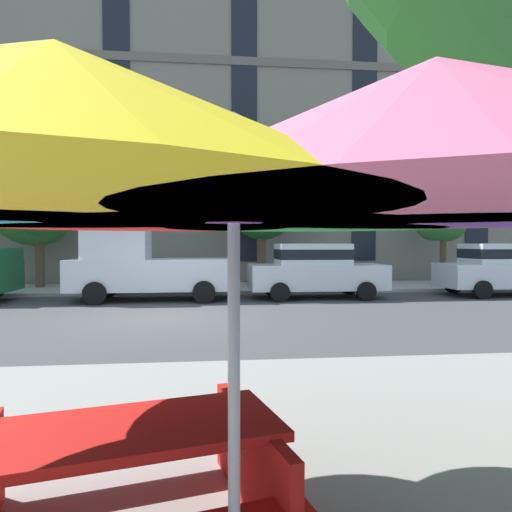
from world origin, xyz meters
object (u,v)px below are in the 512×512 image
(sedan_white, at_px, (315,269))
(patio_umbrella, at_px, (234,175))
(pickup_white, at_px, (146,268))
(street_tree_left, at_px, (36,201))
(street_tree_right, at_px, (440,220))
(sedan_white_midblock, at_px, (503,268))
(street_tree_middle, at_px, (267,197))
(picnic_table, at_px, (126,474))

(sedan_white, bearing_deg, patio_umbrella, -105.19)
(pickup_white, bearing_deg, street_tree_left, 142.08)
(pickup_white, height_order, street_tree_left, street_tree_left)
(sedan_white, distance_m, street_tree_right, 7.45)
(pickup_white, height_order, street_tree_right, street_tree_right)
(pickup_white, xyz_separation_m, sedan_white, (5.44, -0.00, -0.08))
(pickup_white, height_order, sedan_white_midblock, pickup_white)
(sedan_white, bearing_deg, pickup_white, 180.00)
(sedan_white, relative_size, sedan_white_midblock, 1.00)
(sedan_white_midblock, distance_m, patio_umbrella, 16.23)
(sedan_white, distance_m, street_tree_left, 10.80)
(street_tree_left, distance_m, street_tree_middle, 8.77)
(sedan_white_midblock, relative_size, street_tree_left, 0.88)
(sedan_white, relative_size, street_tree_middle, 0.82)
(patio_umbrella, height_order, picnic_table, patio_umbrella)
(sedan_white, distance_m, street_tree_middle, 4.45)
(pickup_white, distance_m, sedan_white, 5.44)
(pickup_white, relative_size, street_tree_right, 1.38)
(sedan_white, height_order, street_tree_middle, street_tree_middle)
(street_tree_middle, xyz_separation_m, patio_umbrella, (-2.29, -16.08, -1.43))
(patio_umbrella, bearing_deg, street_tree_middle, 81.90)
(patio_umbrella, bearing_deg, street_tree_right, 59.47)
(sedan_white, height_order, street_tree_left, street_tree_left)
(street_tree_right, bearing_deg, sedan_white, -149.30)
(sedan_white, height_order, street_tree_right, street_tree_right)
(pickup_white, relative_size, sedan_white_midblock, 1.16)
(patio_umbrella, bearing_deg, picnic_table, 138.44)
(pickup_white, bearing_deg, sedan_white_midblock, -0.00)
(street_tree_left, distance_m, picnic_table, 16.98)
(street_tree_middle, height_order, picnic_table, street_tree_middle)
(street_tree_middle, bearing_deg, pickup_white, -141.71)
(pickup_white, relative_size, picnic_table, 2.42)
(patio_umbrella, bearing_deg, sedan_white, 74.81)
(street_tree_middle, xyz_separation_m, street_tree_right, (7.38, 0.31, -0.86))
(sedan_white_midblock, relative_size, street_tree_middle, 0.82)
(sedan_white_midblock, relative_size, patio_umbrella, 1.10)
(street_tree_left, height_order, street_tree_middle, street_tree_middle)
(sedan_white_midblock, xyz_separation_m, street_tree_right, (-0.37, 3.69, 1.79))
(pickup_white, xyz_separation_m, street_tree_right, (11.66, 3.69, 1.72))
(pickup_white, xyz_separation_m, sedan_white_midblock, (12.03, -0.00, -0.08))
(sedan_white_midblock, bearing_deg, street_tree_left, 168.04)
(sedan_white, distance_m, picnic_table, 12.83)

